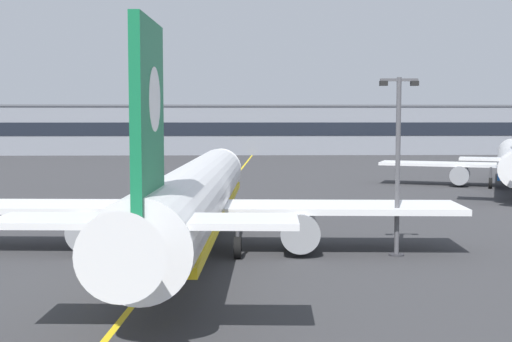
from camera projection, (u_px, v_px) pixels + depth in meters
ground_plane at (172, 322)px, 27.21m from camera, size 400.00×400.00×0.00m
taxiway_centreline at (205, 215)px, 57.11m from camera, size 12.73×179.59×0.01m
airliner_foreground at (196, 197)px, 41.18m from camera, size 32.21×41.51×11.65m
apron_lamp_post at (398, 162)px, 39.98m from camera, size 2.24×0.90×10.41m
terminal_building at (204, 129)px, 152.33m from camera, size 168.29×12.40×10.81m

